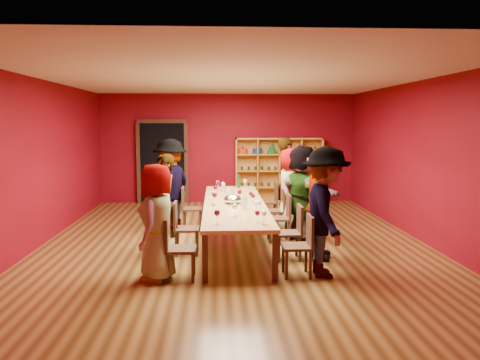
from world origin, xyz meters
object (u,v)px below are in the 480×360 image
at_px(chair_person_left_3, 188,206).
at_px(spittoon_bowl, 233,199).
at_px(person_right_0, 325,212).
at_px(person_right_4, 287,180).
at_px(person_left_0, 157,222).
at_px(person_left_3, 170,185).
at_px(chair_person_right_0, 302,242).
at_px(wine_bottle, 239,183).
at_px(chair_person_right_2, 283,215).
at_px(chair_person_left_0, 175,245).
at_px(chair_person_right_4, 271,199).
at_px(chair_person_left_1, 182,225).
at_px(person_right_1, 318,206).
at_px(person_right_2, 302,193).
at_px(chair_person_right_3, 277,208).
at_px(person_right_3, 290,190).
at_px(chair_person_right_1, 293,229).
at_px(tasting_table, 234,205).
at_px(person_left_1, 165,205).
at_px(shelving_unit, 279,167).

height_order(chair_person_left_3, spittoon_bowl, spittoon_bowl).
bearing_deg(person_right_0, person_right_4, 0.90).
xyz_separation_m(person_left_0, person_left_3, (-0.11, 3.13, 0.12)).
height_order(person_left_0, chair_person_right_0, person_left_0).
xyz_separation_m(person_left_0, wine_bottle, (1.34, 3.96, 0.05)).
bearing_deg(chair_person_right_2, chair_person_left_0, -131.50).
xyz_separation_m(chair_person_left_3, person_left_3, (-0.36, 0.00, 0.45)).
height_order(chair_person_right_4, spittoon_bowl, spittoon_bowl).
xyz_separation_m(chair_person_left_1, chair_person_right_0, (1.82, -1.22, 0.00)).
xyz_separation_m(chair_person_left_0, person_right_1, (2.23, 0.88, 0.37)).
distance_m(person_right_1, person_right_4, 2.99).
distance_m(person_left_0, person_right_2, 3.19).
xyz_separation_m(chair_person_right_3, person_right_4, (0.35, 1.05, 0.45)).
relative_size(person_left_3, person_right_3, 1.10).
bearing_deg(person_left_0, chair_person_left_3, -173.36).
bearing_deg(chair_person_right_1, wine_bottle, 103.35).
distance_m(tasting_table, person_right_0, 2.32).
bearing_deg(chair_person_right_0, person_right_3, 84.56).
height_order(tasting_table, person_left_1, person_left_1).
height_order(tasting_table, person_right_2, person_right_2).
height_order(chair_person_left_3, person_right_0, person_right_0).
relative_size(shelving_unit, person_right_4, 1.27).
height_order(chair_person_right_0, chair_person_right_4, same).
bearing_deg(shelving_unit, chair_person_left_3, -125.86).
height_order(person_left_1, spittoon_bowl, person_left_1).
bearing_deg(chair_person_left_0, spittoon_bowl, 65.21).
height_order(chair_person_left_0, wine_bottle, wine_bottle).
xyz_separation_m(person_left_1, person_right_3, (2.37, 1.53, 0.00)).
xyz_separation_m(chair_person_left_0, person_left_0, (-0.25, 0.00, 0.33)).
height_order(chair_person_right_2, wine_bottle, wine_bottle).
bearing_deg(person_left_0, person_right_2, 141.40).
bearing_deg(person_left_1, chair_person_right_0, 40.53).
bearing_deg(person_right_4, person_left_3, 106.58).
relative_size(chair_person_left_0, person_left_3, 0.47).
height_order(person_left_0, person_left_3, person_left_3).
height_order(chair_person_left_1, chair_person_right_3, same).
xyz_separation_m(chair_person_left_1, person_right_2, (2.18, 0.78, 0.41)).
relative_size(chair_person_left_3, spittoon_bowl, 2.73).
xyz_separation_m(chair_person_right_4, spittoon_bowl, (-0.94, -1.97, 0.33)).
height_order(chair_person_right_0, chair_person_right_1, same).
xyz_separation_m(chair_person_left_3, chair_person_right_3, (1.82, -0.31, 0.00)).
bearing_deg(spittoon_bowl, person_right_3, 37.13).
bearing_deg(spittoon_bowl, person_left_0, -120.68).
relative_size(tasting_table, chair_person_right_4, 5.06).
relative_size(chair_person_left_1, person_left_3, 0.47).
bearing_deg(tasting_table, shelving_unit, 72.08).
height_order(person_left_1, person_left_3, person_left_3).
bearing_deg(chair_person_right_4, chair_person_right_1, -90.00).
bearing_deg(wine_bottle, tasting_table, -95.15).
bearing_deg(spittoon_bowl, chair_person_right_3, 44.07).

